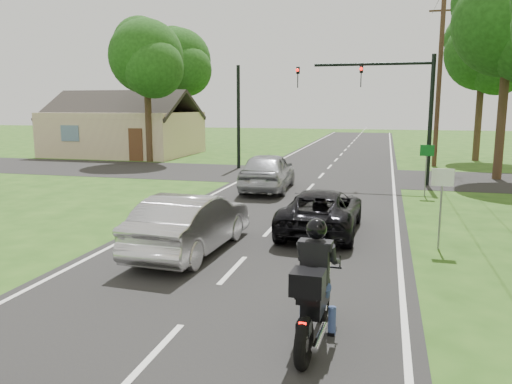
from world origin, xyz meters
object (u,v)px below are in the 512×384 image
Objects in this scene: silver_suv at (268,171)px; utility_pole_far at (439,82)px; sign_green at (427,158)px; dark_suv at (322,211)px; sign_white at (442,189)px; silver_sedan at (191,223)px; motorcycle_rider at (314,296)px; traffic_signal at (390,96)px.

utility_pole_far is (7.91, 11.25, 4.23)m from silver_suv.
utility_pole_far is 11.63m from sign_green.
utility_pole_far is at bearing 83.27° from sign_green.
dark_suv is 2.16× the size of sign_white.
silver_suv is at bearing -85.47° from silver_sedan.
utility_pole_far is (7.66, 20.87, 4.32)m from silver_sedan.
motorcycle_rider is 17.43m from traffic_signal.
silver_sedan is 2.16× the size of sign_white.
dark_suv is 7.48m from silver_suv.
sign_green is (1.56, -3.02, -2.54)m from traffic_signal.
sign_green is (3.39, 6.98, 0.95)m from dark_suv.
motorcycle_rider reaches higher than dark_suv.
sign_white reaches higher than silver_sedan.
sign_green reaches higher than silver_suv.
utility_pole_far reaches higher than sign_green.
silver_sedan is 2.16× the size of sign_green.
sign_white reaches higher than dark_suv.
dark_suv is 0.72× the size of traffic_signal.
silver_sedan is at bearing -163.30° from sign_white.
utility_pole_far is at bearing 85.49° from sign_white.
silver_suv is (-3.22, 6.75, 0.20)m from dark_suv.
silver_sedan is 9.62m from silver_suv.
silver_sedan is at bearing 44.80° from dark_suv.
motorcycle_rider reaches higher than silver_suv.
traffic_signal is 0.64× the size of utility_pole_far.
motorcycle_rider is at bearing 102.71° from silver_suv.
silver_suv is 10.10m from sign_white.
silver_suv reaches higher than silver_sedan.
motorcycle_rider is at bearing -98.89° from utility_pole_far.
dark_suv is at bearing -132.96° from silver_sedan.
silver_suv is at bearing -147.23° from traffic_signal.
silver_suv is 0.77× the size of traffic_signal.
sign_green is (6.36, 9.85, 0.83)m from silver_sedan.
dark_suv is (-0.77, 7.08, -0.15)m from motorcycle_rider.
traffic_signal reaches higher than dark_suv.
motorcycle_rider is 0.48× the size of silver_suv.
utility_pole_far reaches higher than dark_suv.
silver_suv is 14.39m from utility_pole_far.
traffic_signal is (1.83, 10.00, 3.49)m from dark_suv.
utility_pole_far is 4.71× the size of sign_green.
dark_suv is at bearing -115.91° from sign_green.
silver_suv is at bearing -125.11° from utility_pole_far.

